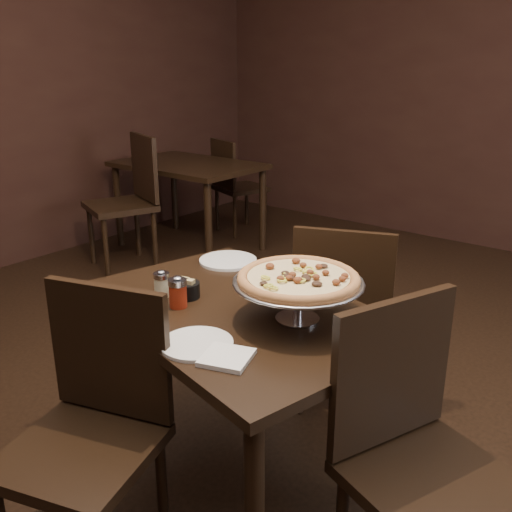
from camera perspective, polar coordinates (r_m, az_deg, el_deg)
The scene contains 16 objects.
room at distance 1.79m, azimuth 1.48°, elevation 14.98°, with size 6.04×7.04×2.84m.
dining_table at distance 2.05m, azimuth -1.98°, elevation -7.52°, with size 1.27×0.99×0.71m.
background_table at distance 4.78m, azimuth -6.81°, elevation 8.11°, with size 1.16×0.78×0.73m.
pizza_stand at distance 1.86m, azimuth 4.26°, elevation -2.31°, with size 0.43×0.43×0.18m.
parmesan_shaker at distance 2.10m, azimuth -9.41°, elevation -2.79°, with size 0.06×0.06×0.10m.
pepper_flake_shaker at distance 2.01m, azimuth -7.82°, elevation -3.62°, with size 0.07×0.07×0.12m.
packet_caddy at distance 2.09m, azimuth -6.92°, elevation -3.33°, with size 0.09×0.09×0.07m.
napkin_stack at distance 1.67m, azimuth -2.94°, elevation -10.10°, with size 0.14×0.14×0.01m, color white.
plate_left at distance 2.45m, azimuth -2.82°, elevation -0.46°, with size 0.25×0.25×0.01m, color white.
plate_near at distance 1.76m, azimuth -5.94°, elevation -8.72°, with size 0.22×0.22×0.01m, color white.
serving_spatula at distance 1.89m, azimuth -0.33°, elevation -2.10°, with size 0.14×0.14×0.02m.
chair_far at distance 2.53m, azimuth 8.80°, elevation -5.51°, with size 0.54×0.54×0.89m.
chair_near at distance 1.87m, azimuth -16.04°, elevation -15.70°, with size 0.52×0.52×0.89m.
chair_side at distance 1.74m, azimuth 15.81°, elevation -18.19°, with size 0.55×0.55×0.91m.
bg_chair_far at distance 5.22m, azimuth -2.19°, elevation 7.34°, with size 0.51×0.51×0.86m.
bg_chair_near at distance 4.45m, azimuth -12.54°, elevation 5.86°, with size 0.60×0.60×1.00m.
Camera 1 is at (1.13, -1.40, 1.53)m, focal length 40.00 mm.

